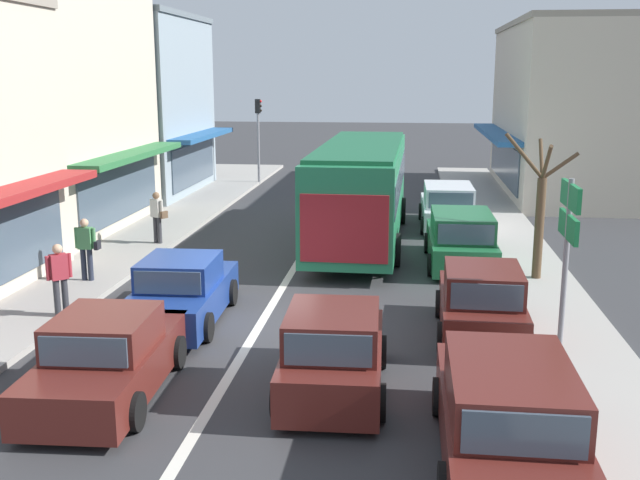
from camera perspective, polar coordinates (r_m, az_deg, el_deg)
name	(u,v)px	position (r m, az deg, el deg)	size (l,w,h in m)	color
ground_plane	(260,324)	(16.62, -4.57, -6.42)	(140.00, 140.00, 0.00)	#353538
lane_centre_line	(289,276)	(20.38, -2.37, -2.79)	(0.20, 28.00, 0.01)	silver
sidewalk_left	(82,250)	(24.20, -17.70, -0.76)	(5.20, 44.00, 0.14)	#A39E96
kerb_right	(512,263)	(22.26, 14.45, -1.71)	(2.80, 44.00, 0.12)	#A39E96
shopfront_mid_block	(16,106)	(27.85, -22.15, 9.44)	(8.14, 8.53, 8.66)	beige
shopfront_far_end	(112,106)	(35.43, -15.56, 9.83)	(8.44, 7.94, 7.98)	#84939E
building_right_far	(596,109)	(36.37, 20.30, 9.32)	(8.95, 12.39, 7.67)	beige
city_bus	(361,185)	(24.17, 3.16, 4.18)	(2.87, 10.89, 3.23)	#237A4C
hatchback_behind_bus_mid	(333,353)	(12.96, 1.03, -8.64)	(1.90, 3.75, 1.54)	#561E19
sedan_queue_gap_filler	(108,359)	(13.36, -15.87, -8.70)	(2.03, 4.27, 1.47)	#561E19
sedan_adjacent_lane_lead	(181,293)	(16.86, -10.52, -3.96)	(2.00, 4.25, 1.47)	navy
parked_wagon_kerb_front	(506,415)	(11.02, 14.02, -12.81)	(1.95, 4.51, 1.58)	#561E19
parked_hatchback_kerb_second	(481,304)	(15.97, 12.18, -4.80)	(1.87, 3.73, 1.54)	#561E19
parked_wagon_kerb_third	(461,240)	(21.75, 10.67, 0.00)	(1.99, 4.53, 1.58)	#1E6638
parked_wagon_kerb_rear	(447,207)	(27.04, 9.69, 2.48)	(1.98, 4.52, 1.58)	silver
traffic_light_downstreet	(258,127)	(37.17, -4.72, 8.60)	(0.33, 0.24, 4.20)	gray
directional_road_sign	(568,229)	(13.97, 18.39, 0.80)	(0.10, 1.40, 3.60)	gray
street_tree_right	(540,214)	(20.24, 16.39, 1.89)	(1.89, 1.66, 3.93)	brown
pedestrian_with_handbag_near	(86,245)	(20.20, -17.38, -0.40)	(0.65, 0.25, 1.63)	#232838
pedestrian_browsing_midblock	(157,214)	(24.13, -12.30, 1.93)	(0.64, 0.45, 1.63)	#333338
pedestrian_far_walker	(59,275)	(17.41, -19.24, -2.56)	(0.44, 0.42, 1.63)	#333338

